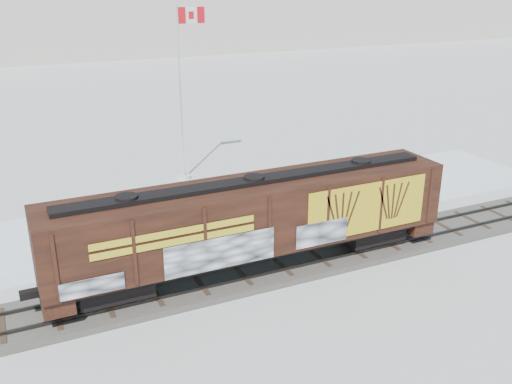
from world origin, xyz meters
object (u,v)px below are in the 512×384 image
car_silver (156,218)px  car_dark (313,186)px  flagpole (183,118)px  car_white (321,194)px  hopper_railcar (254,218)px

car_silver → car_dark: size_ratio=0.88×
car_dark → car_silver: bearing=70.5°
flagpole → car_silver: flagpole is taller
car_white → car_dark: car_dark is taller
car_silver → flagpole: bearing=-30.3°
flagpole → car_white: flagpole is taller
flagpole → car_white: bearing=-54.9°
hopper_railcar → flagpole: (1.45, 14.27, 1.36)m
car_dark → flagpole: bearing=16.8°
hopper_railcar → car_dark: bearing=44.7°
car_white → car_dark: size_ratio=0.81×
hopper_railcar → car_silver: hopper_railcar is taller
flagpole → car_dark: (5.98, -6.91, -3.41)m
car_silver → car_dark: 10.25m
car_white → car_silver: bearing=92.6°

